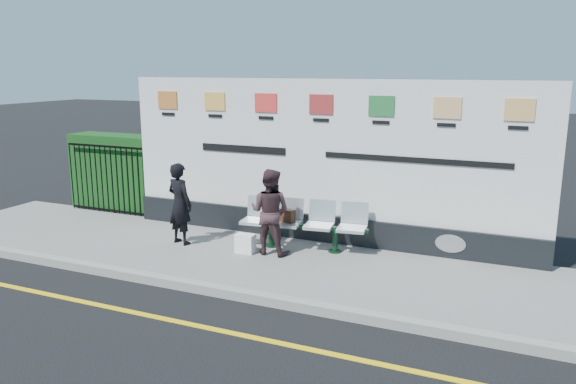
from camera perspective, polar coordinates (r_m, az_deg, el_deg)
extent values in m
plane|color=black|center=(7.76, -10.41, -13.00)|extent=(80.00, 80.00, 0.00)
cube|color=gray|center=(9.74, -2.20, -6.99)|extent=(14.00, 3.00, 0.12)
cube|color=gray|center=(8.50, -6.64, -10.01)|extent=(14.00, 0.18, 0.14)
cube|color=yellow|center=(7.76, -10.41, -12.97)|extent=(14.00, 0.10, 0.01)
cube|color=black|center=(10.65, 3.37, -3.54)|extent=(8.00, 0.30, 0.50)
cube|color=silver|center=(10.33, 3.48, 4.48)|extent=(8.00, 0.14, 2.50)
cube|color=#144316|center=(13.43, -16.68, 1.97)|extent=(2.35, 0.70, 1.70)
imported|color=black|center=(10.46, -10.94, -1.17)|extent=(0.63, 0.49, 1.51)
imported|color=#3B2629|center=(9.73, -1.84, -2.01)|extent=(0.73, 0.57, 1.51)
cube|color=black|center=(10.06, -0.11, -2.41)|extent=(0.32, 0.21, 0.24)
cube|color=white|center=(9.94, -4.36, -5.23)|extent=(0.33, 0.20, 0.33)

